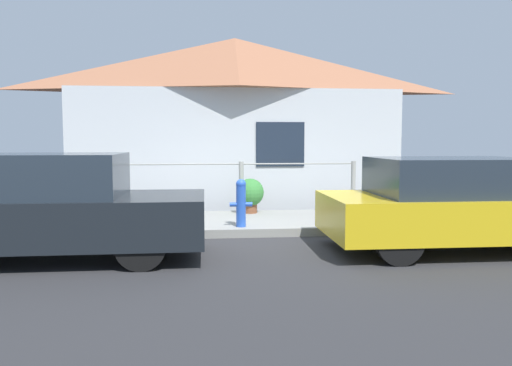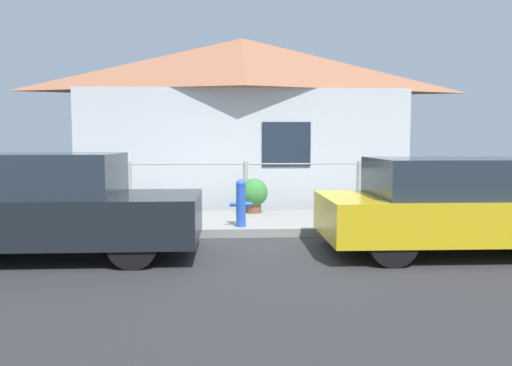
# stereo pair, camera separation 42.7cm
# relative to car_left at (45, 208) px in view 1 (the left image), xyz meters

# --- Properties ---
(ground_plane) EXTENTS (60.00, 60.00, 0.00)m
(ground_plane) POSITION_rel_car_left_xyz_m (2.93, 1.25, -0.72)
(ground_plane) COLOR #2D2D30
(sidewalk) EXTENTS (24.00, 2.26, 0.15)m
(sidewalk) POSITION_rel_car_left_xyz_m (2.93, 2.38, -0.65)
(sidewalk) COLOR gray
(sidewalk) RESTS_ON ground_plane
(house) EXTENTS (7.99, 2.23, 4.10)m
(house) POSITION_rel_car_left_xyz_m (2.93, 5.21, 2.52)
(house) COLOR silver
(house) RESTS_ON ground_plane
(fence) EXTENTS (4.90, 0.10, 1.05)m
(fence) POSITION_rel_car_left_xyz_m (2.93, 3.36, 0.00)
(fence) COLOR #999993
(fence) RESTS_ON sidewalk
(car_left) EXTENTS (4.23, 1.65, 1.46)m
(car_left) POSITION_rel_car_left_xyz_m (0.00, 0.00, 0.00)
(car_left) COLOR black
(car_left) RESTS_ON ground_plane
(car_right) EXTENTS (4.00, 1.83, 1.38)m
(car_right) POSITION_rel_car_left_xyz_m (5.89, 0.00, -0.03)
(car_right) COLOR gold
(car_right) RESTS_ON ground_plane
(fire_hydrant) EXTENTS (0.39, 0.17, 0.83)m
(fire_hydrant) POSITION_rel_car_left_xyz_m (2.79, 1.53, -0.15)
(fire_hydrant) COLOR blue
(fire_hydrant) RESTS_ON sidewalk
(potted_plant_near_hydrant) EXTENTS (0.57, 0.57, 0.71)m
(potted_plant_near_hydrant) POSITION_rel_car_left_xyz_m (3.09, 3.14, -0.18)
(potted_plant_near_hydrant) COLOR brown
(potted_plant_near_hydrant) RESTS_ON sidewalk
(potted_plant_by_fence) EXTENTS (0.46, 0.46, 0.59)m
(potted_plant_by_fence) POSITION_rel_car_left_xyz_m (-0.11, 2.74, -0.24)
(potted_plant_by_fence) COLOR #9E5638
(potted_plant_by_fence) RESTS_ON sidewalk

